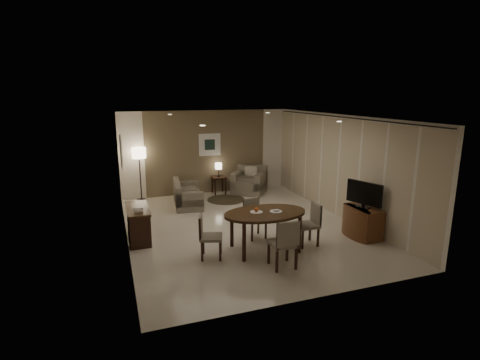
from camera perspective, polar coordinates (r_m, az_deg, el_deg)
name	(u,v)px	position (r m, az deg, el deg)	size (l,w,h in m)	color
room_shell	(237,170)	(9.35, -0.41, 1.46)	(5.50, 7.00, 2.70)	beige
taupe_accent	(207,152)	(12.26, -5.10, 4.22)	(3.96, 0.03, 2.70)	brown
curtain_wall	(338,168)	(10.19, 14.77, 1.83)	(0.08, 6.70, 2.58)	beige
curtain_rod	(342,117)	(10.02, 15.21, 9.25)	(0.03, 0.03, 6.80)	black
art_back_frame	(210,145)	(12.22, -4.64, 5.39)	(0.72, 0.03, 0.72)	silver
art_back_canvas	(210,145)	(12.21, -4.62, 5.38)	(0.34, 0.01, 0.34)	black
art_left_frame	(121,152)	(9.56, -17.69, 4.15)	(0.03, 0.60, 0.80)	silver
art_left_canvas	(122,152)	(9.56, -17.60, 4.15)	(0.01, 0.46, 0.64)	gray
downlight_nl	(203,126)	(6.67, -5.73, 8.25)	(0.10, 0.10, 0.01)	white
downlight_nr	(339,122)	(7.81, 14.87, 8.60)	(0.10, 0.10, 0.01)	white
downlight_fl	(170,114)	(10.19, -10.62, 9.79)	(0.10, 0.10, 0.01)	white
downlight_fr	(267,113)	(10.98, 4.20, 10.21)	(0.10, 0.10, 0.01)	white
console_desk	(138,224)	(8.76, -15.22, -6.46)	(0.48, 1.20, 0.75)	#422A15
telephone	(138,210)	(8.34, -15.23, -4.38)	(0.20, 0.14, 0.09)	white
tv_cabinet	(363,222)	(9.10, 18.20, -6.08)	(0.48, 0.90, 0.70)	brown
flat_tv	(364,194)	(8.90, 18.41, -2.02)	(0.06, 0.88, 0.60)	black
dining_table	(265,231)	(7.94, 3.82, -7.76)	(1.77, 1.10, 0.83)	#422A15
chair_near	(283,243)	(7.20, 6.50, -9.46)	(0.47, 0.47, 0.98)	#776B5B
chair_far	(255,219)	(8.56, 2.35, -5.96)	(0.43, 0.43, 0.89)	#776B5B
chair_left	(211,237)	(7.57, -4.40, -8.59)	(0.43, 0.43, 0.89)	#776B5B
chair_right	(307,225)	(8.29, 10.15, -6.71)	(0.45, 0.45, 0.92)	#776B5B
plate_a	(256,212)	(7.78, 2.50, -4.90)	(0.26, 0.26, 0.02)	white
plate_b	(276,211)	(7.85, 5.50, -4.80)	(0.26, 0.26, 0.02)	white
fruit_apple	(256,210)	(7.76, 2.50, -4.53)	(0.09, 0.09, 0.09)	#BB4A15
napkin	(276,210)	(7.84, 5.50, -4.64)	(0.12, 0.08, 0.03)	white
round_rug	(226,200)	(11.65, -2.14, -2.99)	(1.17, 1.17, 0.01)	#38301F
sofa	(188,193)	(11.10, -7.96, -2.03)	(0.76, 1.53, 0.72)	#776B5B
armchair	(249,180)	(12.30, 1.39, 0.00)	(1.00, 0.95, 0.89)	#776B5B
side_table	(219,185)	(12.31, -3.24, -0.77)	(0.45, 0.45, 0.57)	#321710
table_lamp	(218,169)	(12.21, -3.30, 1.69)	(0.22, 0.22, 0.50)	#FFEAC1
floor_lamp	(140,174)	(11.78, -14.97, 0.83)	(0.41, 0.41, 1.64)	#FFE5B7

